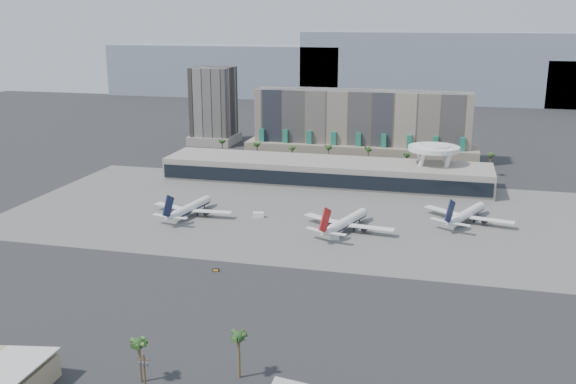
% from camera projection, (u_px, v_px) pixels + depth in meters
% --- Properties ---
extents(ground, '(900.00, 900.00, 0.00)m').
position_uv_depth(ground, '(269.00, 255.00, 235.52)').
color(ground, '#232326').
rests_on(ground, ground).
extents(apron_pad, '(260.00, 130.00, 0.06)m').
position_uv_depth(apron_pad, '(302.00, 213.00, 286.98)').
color(apron_pad, '#5B5B59').
rests_on(apron_pad, ground).
extents(mountain_ridge, '(680.00, 60.00, 70.00)m').
position_uv_depth(mountain_ridge, '(417.00, 72.00, 661.00)').
color(mountain_ridge, gray).
rests_on(mountain_ridge, ground).
extents(hotel, '(140.00, 30.00, 42.00)m').
position_uv_depth(hotel, '(361.00, 132.00, 391.98)').
color(hotel, gray).
rests_on(hotel, ground).
extents(office_tower, '(30.00, 30.00, 52.00)m').
position_uv_depth(office_tower, '(214.00, 110.00, 438.84)').
color(office_tower, black).
rests_on(office_tower, ground).
extents(terminal, '(170.00, 32.50, 14.50)m').
position_uv_depth(terminal, '(325.00, 171.00, 336.60)').
color(terminal, '#A0988D').
rests_on(terminal, ground).
extents(saucer_structure, '(26.00, 26.00, 21.89)m').
position_uv_depth(saucer_structure, '(434.00, 151.00, 326.37)').
color(saucer_structure, white).
rests_on(saucer_structure, ground).
extents(palm_row, '(157.80, 2.80, 13.10)m').
position_uv_depth(palm_row, '(349.00, 151.00, 366.82)').
color(palm_row, brown).
rests_on(palm_row, ground).
extents(utility_pole, '(3.20, 0.85, 12.00)m').
position_uv_depth(utility_pole, '(144.00, 373.00, 144.17)').
color(utility_pole, '#4C3826').
rests_on(utility_pole, ground).
extents(airliner_left, '(38.45, 39.87, 13.83)m').
position_uv_depth(airliner_left, '(190.00, 208.00, 281.83)').
color(airliner_left, white).
rests_on(airliner_left, ground).
extents(airliner_centre, '(39.43, 40.79, 14.60)m').
position_uv_depth(airliner_centre, '(346.00, 222.00, 261.85)').
color(airliner_centre, white).
rests_on(airliner_centre, ground).
extents(airliner_right, '(37.68, 38.79, 14.34)m').
position_uv_depth(airliner_right, '(467.00, 214.00, 272.37)').
color(airliner_right, white).
rests_on(airliner_right, ground).
extents(service_vehicle_a, '(5.18, 3.46, 2.32)m').
position_uv_depth(service_vehicle_a, '(258.00, 215.00, 279.75)').
color(service_vehicle_a, white).
rests_on(service_vehicle_a, ground).
extents(service_vehicle_b, '(3.66, 2.37, 1.77)m').
position_uv_depth(service_vehicle_b, '(335.00, 238.00, 251.80)').
color(service_vehicle_b, silver).
rests_on(service_vehicle_b, ground).
extents(taxiway_sign, '(2.37, 0.88, 1.07)m').
position_uv_depth(taxiway_sign, '(216.00, 270.00, 220.36)').
color(taxiway_sign, black).
rests_on(taxiway_sign, ground).
extents(near_palm_a, '(6.00, 6.00, 11.59)m').
position_uv_depth(near_palm_a, '(139.00, 349.00, 151.61)').
color(near_palm_a, brown).
rests_on(near_palm_a, ground).
extents(near_palm_b, '(6.00, 6.00, 12.31)m').
position_uv_depth(near_palm_b, '(239.00, 342.00, 153.21)').
color(near_palm_b, brown).
rests_on(near_palm_b, ground).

